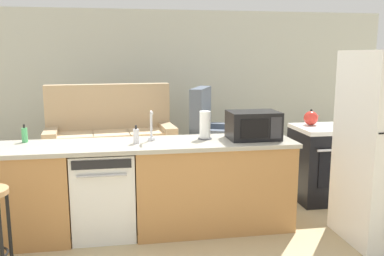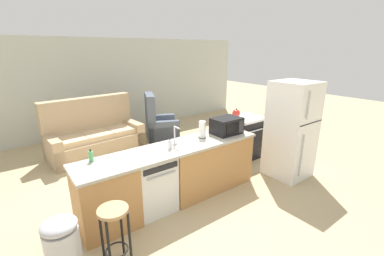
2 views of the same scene
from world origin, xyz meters
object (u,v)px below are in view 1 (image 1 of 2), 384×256
(dishwasher, at_px, (105,192))
(paper_towel_roll, at_px, (205,125))
(soap_bottle, at_px, (136,136))
(dish_soap_bottle, at_px, (25,135))
(microwave, at_px, (253,125))
(kettle, at_px, (311,118))
(armchair, at_px, (212,138))
(stove_range, at_px, (326,163))
(couch, at_px, (111,139))

(dishwasher, distance_m, paper_towel_roll, 1.18)
(soap_bottle, distance_m, dish_soap_bottle, 1.09)
(microwave, distance_m, paper_towel_roll, 0.49)
(paper_towel_roll, relative_size, kettle, 1.38)
(dishwasher, xyz_separation_m, armchair, (1.68, 2.76, -0.07))
(dish_soap_bottle, distance_m, kettle, 3.22)
(dishwasher, relative_size, dish_soap_bottle, 4.77)
(dish_soap_bottle, xyz_separation_m, armchair, (2.42, 2.55, -0.62))
(stove_range, xyz_separation_m, armchair, (-0.92, 2.21, -0.10))
(soap_bottle, relative_size, armchair, 0.15)
(stove_range, relative_size, paper_towel_roll, 3.19)
(stove_range, relative_size, armchair, 0.75)
(kettle, relative_size, armchair, 0.17)
(stove_range, distance_m, paper_towel_roll, 1.76)
(dish_soap_bottle, relative_size, couch, 0.08)
(dishwasher, distance_m, armchair, 3.23)
(paper_towel_roll, xyz_separation_m, couch, (-1.03, 2.64, -0.64))
(soap_bottle, xyz_separation_m, kettle, (2.12, 0.70, 0.01))
(dishwasher, xyz_separation_m, microwave, (1.49, -0.00, 0.62))
(kettle, bearing_deg, microwave, -144.36)
(dishwasher, xyz_separation_m, kettle, (2.43, 0.68, 0.56))
(dishwasher, bearing_deg, soap_bottle, -4.40)
(dish_soap_bottle, xyz_separation_m, kettle, (3.18, 0.47, 0.01))
(dishwasher, relative_size, stove_range, 0.93)
(paper_towel_roll, distance_m, couch, 2.90)
(soap_bottle, relative_size, couch, 0.08)
(stove_range, relative_size, kettle, 4.39)
(armchair, bearing_deg, stove_range, -67.34)
(soap_bottle, bearing_deg, paper_towel_roll, 8.51)
(paper_towel_roll, height_order, dish_soap_bottle, paper_towel_roll)
(microwave, xyz_separation_m, dish_soap_bottle, (-2.23, 0.21, -0.07))
(soap_bottle, xyz_separation_m, dish_soap_bottle, (-1.06, 0.24, 0.00))
(microwave, bearing_deg, armchair, 86.06)
(kettle, bearing_deg, dish_soap_bottle, -171.68)
(paper_towel_roll, xyz_separation_m, dish_soap_bottle, (-1.75, 0.13, -0.07))
(stove_range, bearing_deg, couch, 140.36)
(dishwasher, bearing_deg, microwave, -0.05)
(couch, bearing_deg, microwave, -61.05)
(armchair, bearing_deg, microwave, -93.94)
(stove_range, xyz_separation_m, soap_bottle, (-2.28, -0.57, 0.52))
(soap_bottle, bearing_deg, dishwasher, 175.60)
(dish_soap_bottle, relative_size, armchair, 0.15)
(stove_range, bearing_deg, kettle, 141.81)
(armchair, bearing_deg, dish_soap_bottle, -133.57)
(microwave, xyz_separation_m, couch, (-1.50, 2.72, -0.65))
(paper_towel_roll, height_order, armchair, armchair)
(soap_bottle, xyz_separation_m, armchair, (1.36, 2.79, -0.62))
(stove_range, distance_m, kettle, 0.57)
(microwave, height_order, soap_bottle, microwave)
(microwave, relative_size, soap_bottle, 2.84)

